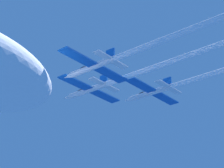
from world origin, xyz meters
TOP-DOWN VIEW (x-y plane):
  - jet_lead at (-0.85, -19.10)m, footprint 19.44×64.28m
  - jet_left_wing at (-10.36, -30.20)m, footprint 19.44×66.99m
  - jet_right_wing at (10.98, -28.32)m, footprint 19.44×62.15m

SIDE VIEW (x-z plane):
  - jet_left_wing at x=-10.36m, z-range -2.28..0.94m
  - jet_lead at x=-0.85m, z-range -1.60..1.62m
  - jet_right_wing at x=10.98m, z-range -1.04..2.18m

